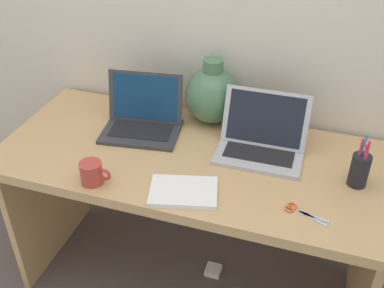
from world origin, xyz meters
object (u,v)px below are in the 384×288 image
Objects in this scene: notebook_stack at (183,192)px; power_brick at (213,270)px; laptop_right at (262,137)px; laptop_left at (143,116)px; green_vase at (212,95)px; pen_cup at (360,170)px; coffee_mug at (92,173)px; scissors at (299,211)px.

power_brick is (0.04, 0.30, -0.71)m from notebook_stack.
notebook_stack is at bearing -120.61° from laptop_right.
power_brick is (-0.16, -0.04, -0.76)m from laptop_right.
laptop_right is 0.78m from power_brick.
green_vase is at bearing 30.92° from laptop_left.
power_brick is at bearing 173.13° from pen_cup.
laptop_left is at bearing -149.08° from green_vase.
laptop_right is at bearing 35.93° from coffee_mug.
pen_cup is at bearing -7.20° from laptop_left.
laptop_right is 0.64m from coffee_mug.
green_vase reaches higher than scissors.
notebook_stack is at bearing -49.66° from laptop_left.
laptop_left is at bearing 85.59° from coffee_mug.
laptop_left reaches higher than pen_cup.
pen_cup is at bearing -15.97° from laptop_right.
notebook_stack reaches higher than power_brick.
laptop_left is 0.49m from laptop_right.
green_vase is 0.63m from scissors.
power_brick is (0.36, 0.34, -0.74)m from coffee_mug.
green_vase is 0.50m from notebook_stack.
coffee_mug reaches higher than power_brick.
laptop_right is 2.86× the size of coffee_mug.
green_vase reaches higher than pen_cup.
notebook_stack is at bearing 7.02° from coffee_mug.
green_vase is 1.21× the size of notebook_stack.
laptop_left reaches higher than power_brick.
power_brick is (-0.34, 0.26, -0.70)m from scissors.
green_vase reaches higher than laptop_right.
coffee_mug is at bearing -144.07° from laptop_right.
laptop_left is 0.29m from green_vase.
coffee_mug is 0.59× the size of pen_cup.
coffee_mug is at bearing -136.77° from power_brick.
coffee_mug is at bearing -172.98° from notebook_stack.
scissors is (0.38, 0.03, -0.01)m from notebook_stack.
notebook_stack is 1.55× the size of scissors.
notebook_stack is (-0.20, -0.34, -0.05)m from laptop_right.
pen_cup is 1.32× the size of scissors.
power_brick is (-0.51, 0.06, -0.76)m from pen_cup.
laptop_left is 0.85m from pen_cup.
power_brick is (0.33, -0.04, -0.76)m from laptop_left.
scissors is at bearing -47.19° from green_vase.
coffee_mug is (-0.32, -0.04, 0.03)m from notebook_stack.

